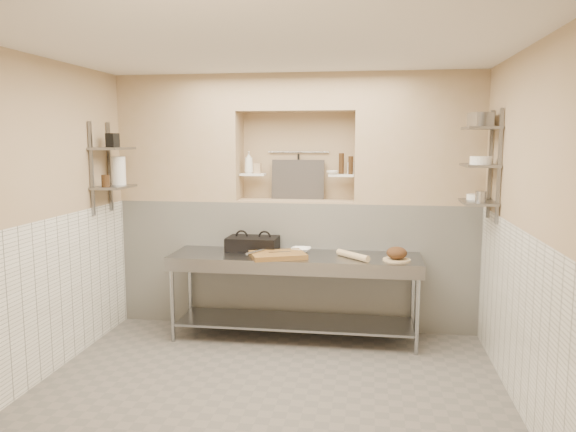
% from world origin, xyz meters
% --- Properties ---
extents(floor, '(4.00, 3.90, 0.10)m').
position_xyz_m(floor, '(0.00, 0.00, -0.05)').
color(floor, '#69625D').
rests_on(floor, ground).
extents(ceiling, '(4.00, 3.90, 0.10)m').
position_xyz_m(ceiling, '(0.00, 0.00, 2.85)').
color(ceiling, silver).
rests_on(ceiling, ground).
extents(wall_left, '(0.10, 3.90, 2.80)m').
position_xyz_m(wall_left, '(-2.05, 0.00, 1.40)').
color(wall_left, tan).
rests_on(wall_left, ground).
extents(wall_right, '(0.10, 3.90, 2.80)m').
position_xyz_m(wall_right, '(2.05, 0.00, 1.40)').
color(wall_right, tan).
rests_on(wall_right, ground).
extents(wall_back, '(4.00, 0.10, 2.80)m').
position_xyz_m(wall_back, '(0.00, 2.00, 1.40)').
color(wall_back, tan).
rests_on(wall_back, ground).
extents(wall_front, '(4.00, 0.10, 2.80)m').
position_xyz_m(wall_front, '(0.00, -2.00, 1.40)').
color(wall_front, tan).
rests_on(wall_front, ground).
extents(backwall_lower, '(4.00, 0.40, 1.40)m').
position_xyz_m(backwall_lower, '(0.00, 1.75, 0.70)').
color(backwall_lower, white).
rests_on(backwall_lower, floor).
extents(alcove_sill, '(1.30, 0.40, 0.02)m').
position_xyz_m(alcove_sill, '(0.00, 1.75, 1.41)').
color(alcove_sill, tan).
rests_on(alcove_sill, backwall_lower).
extents(backwall_pillar_left, '(1.35, 0.40, 1.40)m').
position_xyz_m(backwall_pillar_left, '(-1.33, 1.75, 2.10)').
color(backwall_pillar_left, tan).
rests_on(backwall_pillar_left, backwall_lower).
extents(backwall_pillar_right, '(1.35, 0.40, 1.40)m').
position_xyz_m(backwall_pillar_right, '(1.33, 1.75, 2.10)').
color(backwall_pillar_right, tan).
rests_on(backwall_pillar_right, backwall_lower).
extents(backwall_header, '(1.30, 0.40, 0.40)m').
position_xyz_m(backwall_header, '(0.00, 1.75, 2.60)').
color(backwall_header, tan).
rests_on(backwall_header, backwall_lower).
extents(wainscot_left, '(0.02, 3.90, 1.40)m').
position_xyz_m(wainscot_left, '(-1.99, 0.00, 0.70)').
color(wainscot_left, white).
rests_on(wainscot_left, floor).
extents(wainscot_right, '(0.02, 3.90, 1.40)m').
position_xyz_m(wainscot_right, '(1.99, 0.00, 0.70)').
color(wainscot_right, white).
rests_on(wainscot_right, floor).
extents(alcove_shelf_left, '(0.28, 0.16, 0.02)m').
position_xyz_m(alcove_shelf_left, '(-0.50, 1.75, 1.70)').
color(alcove_shelf_left, white).
rests_on(alcove_shelf_left, backwall_lower).
extents(alcove_shelf_right, '(0.28, 0.16, 0.02)m').
position_xyz_m(alcove_shelf_right, '(0.50, 1.75, 1.70)').
color(alcove_shelf_right, white).
rests_on(alcove_shelf_right, backwall_lower).
extents(utensil_rail, '(0.70, 0.02, 0.02)m').
position_xyz_m(utensil_rail, '(0.00, 1.92, 1.95)').
color(utensil_rail, gray).
rests_on(utensil_rail, wall_back).
extents(hanging_steel, '(0.02, 0.02, 0.30)m').
position_xyz_m(hanging_steel, '(0.00, 1.90, 1.78)').
color(hanging_steel, black).
rests_on(hanging_steel, utensil_rail).
extents(splash_panel, '(0.60, 0.08, 0.45)m').
position_xyz_m(splash_panel, '(0.00, 1.85, 1.64)').
color(splash_panel, '#383330').
rests_on(splash_panel, alcove_sill).
extents(shelf_rail_left_a, '(0.03, 0.03, 0.95)m').
position_xyz_m(shelf_rail_left_a, '(-1.98, 1.25, 1.80)').
color(shelf_rail_left_a, slate).
rests_on(shelf_rail_left_a, wall_left).
extents(shelf_rail_left_b, '(0.03, 0.03, 0.95)m').
position_xyz_m(shelf_rail_left_b, '(-1.98, 0.85, 1.80)').
color(shelf_rail_left_b, slate).
rests_on(shelf_rail_left_b, wall_left).
extents(wall_shelf_left_lower, '(0.30, 0.50, 0.02)m').
position_xyz_m(wall_shelf_left_lower, '(-1.84, 1.05, 1.60)').
color(wall_shelf_left_lower, slate).
rests_on(wall_shelf_left_lower, wall_left).
extents(wall_shelf_left_upper, '(0.30, 0.50, 0.03)m').
position_xyz_m(wall_shelf_left_upper, '(-1.84, 1.05, 2.00)').
color(wall_shelf_left_upper, slate).
rests_on(wall_shelf_left_upper, wall_left).
extents(shelf_rail_right_a, '(0.03, 0.03, 1.05)m').
position_xyz_m(shelf_rail_right_a, '(1.98, 1.25, 1.85)').
color(shelf_rail_right_a, slate).
rests_on(shelf_rail_right_a, wall_right).
extents(shelf_rail_right_b, '(0.03, 0.03, 1.05)m').
position_xyz_m(shelf_rail_right_b, '(1.98, 0.85, 1.85)').
color(shelf_rail_right_b, slate).
rests_on(shelf_rail_right_b, wall_right).
extents(wall_shelf_right_lower, '(0.30, 0.50, 0.02)m').
position_xyz_m(wall_shelf_right_lower, '(1.84, 1.05, 1.50)').
color(wall_shelf_right_lower, slate).
rests_on(wall_shelf_right_lower, wall_right).
extents(wall_shelf_right_mid, '(0.30, 0.50, 0.02)m').
position_xyz_m(wall_shelf_right_mid, '(1.84, 1.05, 1.85)').
color(wall_shelf_right_mid, slate).
rests_on(wall_shelf_right_mid, wall_right).
extents(wall_shelf_right_upper, '(0.30, 0.50, 0.03)m').
position_xyz_m(wall_shelf_right_upper, '(1.84, 1.05, 2.20)').
color(wall_shelf_right_upper, slate).
rests_on(wall_shelf_right_upper, wall_right).
extents(prep_table, '(2.60, 0.70, 0.90)m').
position_xyz_m(prep_table, '(0.06, 1.18, 0.64)').
color(prep_table, gray).
rests_on(prep_table, floor).
extents(panini_press, '(0.55, 0.41, 0.15)m').
position_xyz_m(panini_press, '(-0.43, 1.40, 0.97)').
color(panini_press, black).
rests_on(panini_press, prep_table).
extents(cutting_board, '(0.65, 0.56, 0.05)m').
position_xyz_m(cutting_board, '(-0.10, 1.05, 0.92)').
color(cutting_board, brown).
rests_on(cutting_board, prep_table).
extents(knife_blade, '(0.23, 0.12, 0.01)m').
position_xyz_m(knife_blade, '(-0.09, 1.10, 0.95)').
color(knife_blade, gray).
rests_on(knife_blade, cutting_board).
extents(tongs, '(0.15, 0.27, 0.03)m').
position_xyz_m(tongs, '(-0.33, 1.02, 0.96)').
color(tongs, gray).
rests_on(tongs, cutting_board).
extents(mixing_bowl, '(0.22, 0.22, 0.05)m').
position_xyz_m(mixing_bowl, '(0.10, 1.34, 0.93)').
color(mixing_bowl, white).
rests_on(mixing_bowl, prep_table).
extents(rolling_pin, '(0.35, 0.37, 0.07)m').
position_xyz_m(rolling_pin, '(0.66, 1.10, 0.93)').
color(rolling_pin, tan).
rests_on(rolling_pin, prep_table).
extents(bread_board, '(0.27, 0.27, 0.02)m').
position_xyz_m(bread_board, '(1.09, 1.08, 0.91)').
color(bread_board, tan).
rests_on(bread_board, prep_table).
extents(bread_loaf, '(0.20, 0.20, 0.12)m').
position_xyz_m(bread_loaf, '(1.09, 1.08, 0.98)').
color(bread_loaf, '#4C2D19').
rests_on(bread_loaf, bread_board).
extents(bottle_soap, '(0.11, 0.11, 0.25)m').
position_xyz_m(bottle_soap, '(-0.54, 1.72, 1.84)').
color(bottle_soap, white).
rests_on(bottle_soap, alcove_shelf_left).
extents(jar_alcove, '(0.08, 0.08, 0.11)m').
position_xyz_m(jar_alcove, '(-0.45, 1.77, 1.77)').
color(jar_alcove, tan).
rests_on(jar_alcove, alcove_shelf_left).
extents(bowl_alcove, '(0.16, 0.16, 0.04)m').
position_xyz_m(bowl_alcove, '(0.40, 1.71, 1.73)').
color(bowl_alcove, white).
rests_on(bowl_alcove, alcove_shelf_right).
extents(condiment_a, '(0.05, 0.05, 0.20)m').
position_xyz_m(condiment_a, '(0.60, 1.76, 1.81)').
color(condiment_a, '#332010').
rests_on(condiment_a, alcove_shelf_right).
extents(condiment_b, '(0.06, 0.06, 0.23)m').
position_xyz_m(condiment_b, '(0.50, 1.79, 1.83)').
color(condiment_b, '#332010').
rests_on(condiment_b, alcove_shelf_right).
extents(condiment_c, '(0.08, 0.08, 0.13)m').
position_xyz_m(condiment_c, '(0.60, 1.79, 1.78)').
color(condiment_c, white).
rests_on(condiment_c, alcove_shelf_right).
extents(jug_left, '(0.15, 0.15, 0.30)m').
position_xyz_m(jug_left, '(-1.84, 1.17, 1.76)').
color(jug_left, white).
rests_on(jug_left, wall_shelf_left_lower).
extents(jar_left, '(0.08, 0.08, 0.13)m').
position_xyz_m(jar_left, '(-1.84, 0.87, 1.68)').
color(jar_left, '#332010').
rests_on(jar_left, wall_shelf_left_lower).
extents(box_left_upper, '(0.12, 0.12, 0.15)m').
position_xyz_m(box_left_upper, '(-1.84, 1.06, 2.09)').
color(box_left_upper, black).
rests_on(box_left_upper, wall_shelf_left_upper).
extents(bowl_right, '(0.18, 0.18, 0.05)m').
position_xyz_m(bowl_right, '(1.84, 1.17, 1.54)').
color(bowl_right, white).
rests_on(bowl_right, wall_shelf_right_lower).
extents(canister_right, '(0.10, 0.10, 0.10)m').
position_xyz_m(canister_right, '(1.84, 0.92, 1.56)').
color(canister_right, gray).
rests_on(canister_right, wall_shelf_right_lower).
extents(bowl_right_mid, '(0.20, 0.20, 0.08)m').
position_xyz_m(bowl_right_mid, '(1.84, 1.00, 1.90)').
color(bowl_right_mid, white).
rests_on(bowl_right_mid, wall_shelf_right_mid).
extents(basket_right, '(0.22, 0.25, 0.13)m').
position_xyz_m(basket_right, '(1.84, 1.11, 2.28)').
color(basket_right, gray).
rests_on(basket_right, wall_shelf_right_upper).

